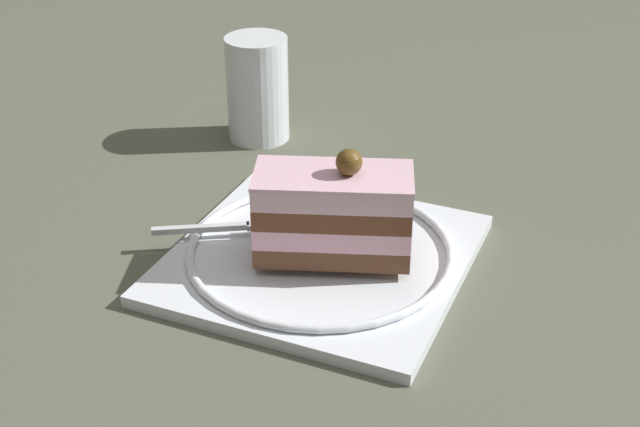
{
  "coord_description": "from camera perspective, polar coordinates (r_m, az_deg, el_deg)",
  "views": [
    {
      "loc": [
        -0.61,
        -0.14,
        0.39
      ],
      "look_at": [
        -0.02,
        -0.02,
        0.05
      ],
      "focal_mm": 49.49,
      "sensor_mm": 36.0,
      "label": 1
    }
  ],
  "objects": [
    {
      "name": "fork",
      "position": [
        0.73,
        -5.85,
        -0.86
      ],
      "size": [
        0.05,
        0.12,
        0.0
      ],
      "color": "silver",
      "rests_on": "dessert_plate"
    },
    {
      "name": "ground_plane",
      "position": [
        0.73,
        -1.14,
        -2.06
      ],
      "size": [
        2.4,
        2.4,
        0.0
      ],
      "primitive_type": "plane",
      "color": "#515544"
    },
    {
      "name": "dessert_plate",
      "position": [
        0.71,
        -0.0,
        -2.73
      ],
      "size": [
        0.27,
        0.27,
        0.02
      ],
      "color": "white",
      "rests_on": "ground_plane"
    },
    {
      "name": "drink_glass_far",
      "position": [
        0.91,
        -4.05,
        7.67
      ],
      "size": [
        0.06,
        0.06,
        0.11
      ],
      "color": "silver",
      "rests_on": "ground_plane"
    },
    {
      "name": "cake_slice",
      "position": [
        0.68,
        0.86,
        0.04
      ],
      "size": [
        0.07,
        0.13,
        0.09
      ],
      "color": "brown",
      "rests_on": "dessert_plate"
    }
  ]
}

